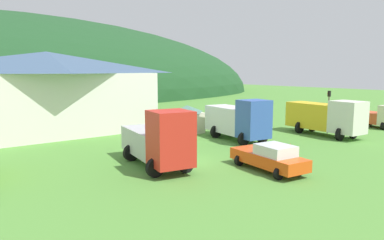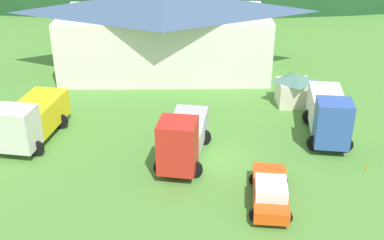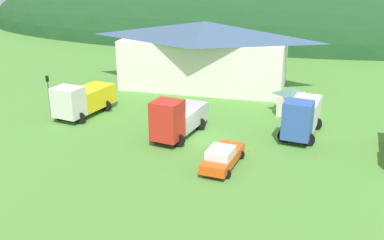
{
  "view_description": "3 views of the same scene",
  "coord_description": "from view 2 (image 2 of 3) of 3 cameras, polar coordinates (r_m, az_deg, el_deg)",
  "views": [
    {
      "loc": [
        -13.6,
        -18.2,
        5.97
      ],
      "look_at": [
        3.01,
        3.05,
        2.23
      ],
      "focal_mm": 33.45,
      "sensor_mm": 36.0,
      "label": 1
    },
    {
      "loc": [
        -1.86,
        -26.78,
        16.19
      ],
      "look_at": [
        -1.34,
        1.52,
        2.23
      ],
      "focal_mm": 45.09,
      "sensor_mm": 36.0,
      "label": 2
    },
    {
      "loc": [
        8.24,
        -33.07,
        14.06
      ],
      "look_at": [
        -0.84,
        0.71,
        1.44
      ],
      "focal_mm": 40.94,
      "sensor_mm": 36.0,
      "label": 3
    }
  ],
  "objects": [
    {
      "name": "traffic_cone_near_pickup",
      "position": [
        30.8,
        11.05,
        -6.01
      ],
      "size": [
        0.36,
        0.36,
        0.61
      ],
      "primitive_type": "cone",
      "color": "orange",
      "rests_on": "ground"
    },
    {
      "name": "ground_plane",
      "position": [
        31.35,
        2.51,
        -4.88
      ],
      "size": [
        200.0,
        200.0,
        0.0
      ],
      "primitive_type": "plane",
      "color": "#518C38"
    },
    {
      "name": "play_shed_cream",
      "position": [
        39.6,
        11.94,
        3.69
      ],
      "size": [
        2.76,
        2.63,
        2.68
      ],
      "color": "beige",
      "rests_on": "ground"
    },
    {
      "name": "service_pickup_orange",
      "position": [
        27.35,
        9.22,
        -8.32
      ],
      "size": [
        2.7,
        5.27,
        1.66
      ],
      "rotation": [
        0.0,
        0.0,
        -1.69
      ],
      "color": "#EB4E15",
      "rests_on": "ground"
    },
    {
      "name": "depot_building",
      "position": [
        45.09,
        -3.22,
        10.48
      ],
      "size": [
        20.14,
        9.54,
        7.71
      ],
      "color": "white",
      "rests_on": "ground"
    },
    {
      "name": "traffic_cone_mid_row",
      "position": [
        32.42,
        19.96,
        -5.47
      ],
      "size": [
        0.36,
        0.36,
        0.53
      ],
      "primitive_type": "cone",
      "color": "orange",
      "rests_on": "ground"
    },
    {
      "name": "crane_truck_red",
      "position": [
        30.42,
        -1.1,
        -2.12
      ],
      "size": [
        3.74,
        7.23,
        3.72
      ],
      "rotation": [
        0.0,
        0.0,
        -1.75
      ],
      "color": "red",
      "rests_on": "ground"
    },
    {
      "name": "box_truck_blue",
      "position": [
        34.67,
        15.84,
        0.71
      ],
      "size": [
        3.62,
        6.91,
        3.63
      ],
      "rotation": [
        0.0,
        0.0,
        -1.72
      ],
      "color": "#3356AD",
      "rests_on": "ground"
    },
    {
      "name": "flatbed_truck_yellow",
      "position": [
        34.79,
        -18.58,
        0.15
      ],
      "size": [
        4.1,
        7.04,
        3.33
      ],
      "rotation": [
        0.0,
        0.0,
        -1.76
      ],
      "color": "silver",
      "rests_on": "ground"
    }
  ]
}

